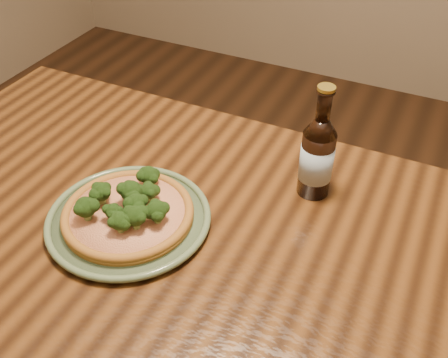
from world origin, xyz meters
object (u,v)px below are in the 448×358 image
at_px(table, 224,296).
at_px(pizza, 128,211).
at_px(plate, 129,219).
at_px(beer_bottle, 317,156).

distance_m(table, pizza, 0.24).
bearing_deg(plate, table, -3.79).
relative_size(pizza, beer_bottle, 1.03).
relative_size(plate, pizza, 1.26).
bearing_deg(pizza, beer_bottle, 40.12).
bearing_deg(pizza, table, -3.84).
xyz_separation_m(table, beer_bottle, (0.08, 0.26, 0.18)).
bearing_deg(beer_bottle, plate, -162.43).
height_order(table, pizza, pizza).
distance_m(table, plate, 0.23).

